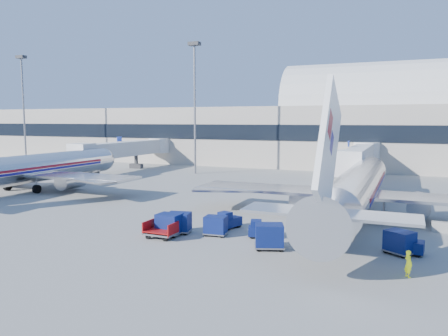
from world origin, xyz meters
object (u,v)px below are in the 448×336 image
at_px(mast_west, 195,88).
at_px(tug_lead, 261,230).
at_px(mast_far_west, 23,94).
at_px(tug_left, 228,221).
at_px(ramp_worker, 408,264).
at_px(cart_train_b, 179,222).
at_px(cart_train_c, 169,224).
at_px(jetbridge_near, 360,156).
at_px(cart_solo_near, 269,236).
at_px(airliner_main, 356,188).
at_px(airliner_mid, 27,169).
at_px(tug_right, 404,243).
at_px(cart_solo_far, 400,242).
at_px(cart_open_red, 161,232).
at_px(cart_train_a, 216,225).
at_px(jetbridge_mid, 129,149).

xyz_separation_m(mast_west, tug_lead, (23.84, -35.47, -14.14)).
relative_size(mast_far_west, tug_left, 8.81).
bearing_deg(mast_west, ramp_worker, -49.36).
height_order(tug_left, cart_train_b, cart_train_b).
xyz_separation_m(mast_far_west, cart_train_c, (56.74, -37.75, -13.84)).
height_order(jetbridge_near, ramp_worker, jetbridge_near).
xyz_separation_m(mast_west, cart_train_c, (16.74, -37.75, -13.84)).
relative_size(jetbridge_near, cart_solo_near, 10.85).
bearing_deg(cart_solo_near, airliner_main, 49.71).
relative_size(airliner_mid, tug_right, 14.52).
relative_size(cart_train_c, cart_solo_far, 0.86).
distance_m(mast_far_west, ramp_worker, 86.13).
bearing_deg(tug_lead, tug_right, -17.26).
bearing_deg(airliner_main, cart_open_red, -135.30).
relative_size(airliner_mid, cart_train_a, 19.06).
relative_size(jetbridge_mid, cart_solo_far, 11.53).
relative_size(airliner_mid, cart_solo_far, 15.62).
bearing_deg(tug_right, cart_solo_near, -157.13).
xyz_separation_m(tug_left, cart_solo_near, (5.12, -4.48, 0.30)).
relative_size(tug_lead, cart_open_red, 0.98).
relative_size(tug_lead, cart_train_b, 1.09).
distance_m(cart_solo_far, cart_open_red, 17.82).
relative_size(cart_train_c, cart_open_red, 0.84).
xyz_separation_m(cart_solo_near, ramp_worker, (9.33, -2.20, -0.17)).
xyz_separation_m(airliner_main, cart_train_b, (-12.89, -11.30, -2.01)).
bearing_deg(airliner_main, cart_train_c, -137.25).
relative_size(airliner_mid, jetbridge_mid, 1.35).
height_order(tug_lead, cart_train_c, cart_train_c).
xyz_separation_m(cart_train_b, cart_train_c, (-0.38, -0.96, 0.03)).
xyz_separation_m(jetbridge_near, cart_train_c, (-10.86, -38.56, -2.98)).
xyz_separation_m(mast_west, tug_left, (20.28, -33.78, -14.10)).
bearing_deg(cart_train_c, cart_solo_far, 7.34).
height_order(tug_lead, cart_open_red, tug_lead).
xyz_separation_m(jetbridge_mid, cart_train_b, (31.51, -37.61, -3.01)).
xyz_separation_m(tug_left, cart_train_b, (-3.17, -3.01, 0.23)).
bearing_deg(airliner_main, tug_lead, -121.70).
height_order(cart_solo_near, cart_open_red, cart_solo_near).
distance_m(airliner_mid, cart_solo_near, 39.57).
xyz_separation_m(cart_train_b, cart_solo_far, (17.04, 0.94, -0.02)).
xyz_separation_m(jetbridge_near, cart_open_red, (-11.02, -39.59, -3.46)).
height_order(airliner_mid, cart_solo_near, airliner_mid).
xyz_separation_m(jetbridge_mid, cart_solo_near, (39.80, -39.07, -2.94)).
relative_size(mast_west, cart_train_b, 10.29).
distance_m(mast_far_west, cart_train_b, 69.34).
height_order(jetbridge_mid, ramp_worker, jetbridge_mid).
xyz_separation_m(airliner_main, cart_train_c, (-13.26, -12.26, -1.98)).
bearing_deg(tug_lead, jetbridge_mid, 119.38).
distance_m(mast_far_west, cart_open_red, 70.07).
relative_size(airliner_mid, cart_open_red, 15.23).
distance_m(jetbridge_mid, mast_west, 18.06).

